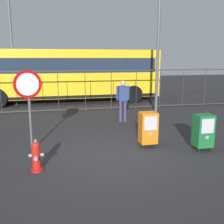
{
  "coord_description": "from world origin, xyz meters",
  "views": [
    {
      "loc": [
        -1.34,
        -6.37,
        2.53
      ],
      "look_at": [
        0.3,
        1.2,
        0.9
      ],
      "focal_mm": 41.06,
      "sensor_mm": 36.0,
      "label": 1
    }
  ],
  "objects": [
    {
      "name": "stop_sign",
      "position": [
        -2.09,
        0.77,
        1.6
      ],
      "size": [
        0.71,
        0.31,
        2.23
      ],
      "color": "#4C4F54",
      "rests_on": "ground_plane"
    },
    {
      "name": "fire_hydrant",
      "position": [
        -1.86,
        -0.67,
        0.35
      ],
      "size": [
        0.33,
        0.32,
        0.75
      ],
      "color": "red",
      "rests_on": "ground_plane"
    },
    {
      "name": "ground_plane",
      "position": [
        0.0,
        0.0,
        0.0
      ],
      "size": [
        60.0,
        60.0,
        0.0
      ],
      "primitive_type": "plane",
      "color": "#262628"
    },
    {
      "name": "street_light_near_right",
      "position": [
        3.25,
        4.91,
        4.21
      ],
      "size": [
        0.32,
        0.32,
        7.3
      ],
      "color": "#4C4F54",
      "rests_on": "ground_plane"
    },
    {
      "name": "newspaper_box_secondary",
      "position": [
        2.58,
        -0.24,
        0.57
      ],
      "size": [
        0.48,
        0.42,
        1.02
      ],
      "color": "black",
      "rests_on": "ground_plane"
    },
    {
      "name": "pedestrian",
      "position": [
        1.23,
        3.43,
        0.95
      ],
      "size": [
        0.55,
        0.22,
        1.67
      ],
      "color": "#382D51",
      "rests_on": "ground_plane"
    },
    {
      "name": "newspaper_box_primary",
      "position": [
        1.18,
        0.36,
        0.57
      ],
      "size": [
        0.48,
        0.42,
        1.02
      ],
      "color": "black",
      "rests_on": "ground_plane"
    },
    {
      "name": "bus_near",
      "position": [
        -0.7,
        8.94,
        1.71
      ],
      "size": [
        10.5,
        2.78,
        3.0
      ],
      "rotation": [
        0.0,
        0.0,
        -0.0
      ],
      "color": "gold",
      "rests_on": "ground_plane"
    },
    {
      "name": "fence_barrier",
      "position": [
        -0.0,
        5.94,
        1.02
      ],
      "size": [
        18.03,
        0.04,
        2.0
      ],
      "color": "#2D2D33",
      "rests_on": "ground_plane"
    },
    {
      "name": "street_light_far_left",
      "position": [
        -3.6,
        8.56,
        4.62
      ],
      "size": [
        0.32,
        0.32,
        8.09
      ],
      "color": "#4C4F54",
      "rests_on": "ground_plane"
    }
  ]
}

